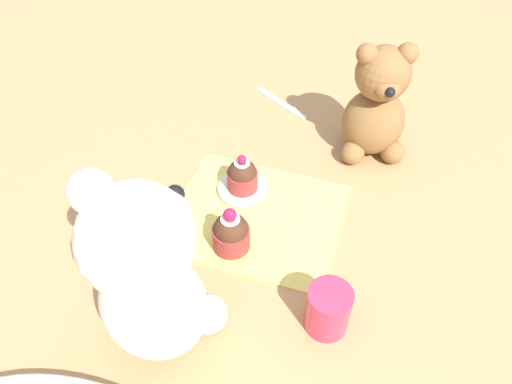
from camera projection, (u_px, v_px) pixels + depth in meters
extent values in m
plane|color=tan|center=(256.00, 217.00, 0.76)|extent=(4.00, 4.00, 0.00)
cube|color=#E0D166|center=(256.00, 216.00, 0.76)|extent=(0.25, 0.22, 0.01)
ellipsoid|color=silver|center=(154.00, 304.00, 0.57)|extent=(0.15, 0.13, 0.15)
sphere|color=silver|center=(136.00, 239.00, 0.49)|extent=(0.12, 0.12, 0.12)
ellipsoid|color=silver|center=(164.00, 212.00, 0.52)|extent=(0.06, 0.06, 0.05)
sphere|color=black|center=(175.00, 195.00, 0.53)|extent=(0.02, 0.02, 0.02)
sphere|color=silver|center=(165.00, 223.00, 0.44)|extent=(0.05, 0.05, 0.05)
sphere|color=silver|center=(91.00, 192.00, 0.47)|extent=(0.05, 0.05, 0.05)
sphere|color=silver|center=(207.00, 314.00, 0.62)|extent=(0.05, 0.05, 0.05)
sphere|color=silver|center=(151.00, 287.00, 0.65)|extent=(0.05, 0.05, 0.05)
ellipsoid|color=olive|center=(373.00, 122.00, 0.83)|extent=(0.13, 0.12, 0.12)
sphere|color=olive|center=(383.00, 73.00, 0.76)|extent=(0.09, 0.09, 0.09)
ellipsoid|color=olive|center=(387.00, 89.00, 0.74)|extent=(0.05, 0.05, 0.03)
sphere|color=black|center=(390.00, 92.00, 0.73)|extent=(0.02, 0.02, 0.02)
sphere|color=olive|center=(367.00, 54.00, 0.74)|extent=(0.03, 0.03, 0.03)
sphere|color=olive|center=(408.00, 53.00, 0.74)|extent=(0.03, 0.03, 0.03)
sphere|color=olive|center=(352.00, 153.00, 0.84)|extent=(0.04, 0.04, 0.04)
sphere|color=olive|center=(393.00, 152.00, 0.84)|extent=(0.04, 0.04, 0.04)
cylinder|color=#993333|center=(231.00, 238.00, 0.71)|extent=(0.05, 0.05, 0.04)
sphere|color=#472819|center=(231.00, 230.00, 0.69)|extent=(0.05, 0.05, 0.05)
cylinder|color=white|center=(230.00, 219.00, 0.68)|extent=(0.03, 0.03, 0.00)
sphere|color=#B71947|center=(230.00, 215.00, 0.67)|extent=(0.02, 0.02, 0.02)
cylinder|color=white|center=(243.00, 188.00, 0.79)|extent=(0.08, 0.08, 0.01)
cylinder|color=#993333|center=(242.00, 180.00, 0.78)|extent=(0.05, 0.05, 0.03)
sphere|color=#472819|center=(242.00, 173.00, 0.77)|extent=(0.04, 0.04, 0.04)
cylinder|color=white|center=(242.00, 163.00, 0.76)|extent=(0.02, 0.02, 0.00)
sphere|color=#B71947|center=(242.00, 160.00, 0.75)|extent=(0.01, 0.01, 0.01)
cylinder|color=#DB3356|center=(328.00, 309.00, 0.61)|extent=(0.06, 0.06, 0.07)
cube|color=silver|center=(281.00, 102.00, 0.96)|extent=(0.12, 0.08, 0.01)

